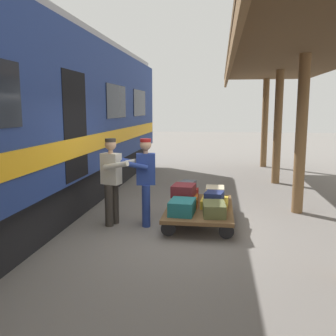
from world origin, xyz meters
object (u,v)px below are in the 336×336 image
(suitcase_red_plastic, at_px, (188,194))
(suitcase_slate_roller, at_px, (186,186))
(train_car, at_px, (1,120))
(suitcase_maroon_trunk, at_px, (184,190))
(suitcase_cream_canvas, at_px, (215,193))
(suitcase_navy_fabric, at_px, (214,196))
(suitcase_yellow_case, at_px, (214,203))
(suitcase_olive_duffel, at_px, (214,209))
(porter_by_door, at_px, (112,179))
(suitcase_orange_carryall, at_px, (185,201))
(suitcase_teal_softside, at_px, (182,207))
(luggage_cart, at_px, (200,209))
(porter_in_overalls, at_px, (145,179))

(suitcase_red_plastic, height_order, suitcase_slate_roller, suitcase_slate_roller)
(train_car, distance_m, suitcase_maroon_trunk, 3.79)
(suitcase_cream_canvas, height_order, suitcase_navy_fabric, suitcase_navy_fabric)
(suitcase_yellow_case, bearing_deg, suitcase_olive_duffel, 90.00)
(porter_by_door, bearing_deg, suitcase_maroon_trunk, -164.21)
(suitcase_orange_carryall, distance_m, suitcase_cream_canvas, 0.83)
(suitcase_red_plastic, xyz_separation_m, porter_by_door, (1.40, 0.95, 0.48))
(train_car, bearing_deg, suitcase_teal_softside, 179.87)
(suitcase_red_plastic, height_order, suitcase_cream_canvas, suitcase_cream_canvas)
(train_car, distance_m, luggage_cart, 4.22)
(suitcase_cream_canvas, distance_m, porter_by_door, 2.24)
(suitcase_teal_softside, relative_size, suitcase_cream_canvas, 1.21)
(suitcase_cream_canvas, xyz_separation_m, suitcase_maroon_trunk, (0.62, 0.57, 0.17))
(suitcase_navy_fabric, distance_m, suitcase_maroon_trunk, 0.62)
(suitcase_teal_softside, height_order, suitcase_maroon_trunk, suitcase_maroon_trunk)
(train_car, xyz_separation_m, suitcase_cream_canvas, (-4.08, -1.18, -1.58))
(suitcase_red_plastic, relative_size, suitcase_slate_roller, 0.89)
(suitcase_slate_roller, bearing_deg, suitcase_teal_softside, 91.87)
(suitcase_slate_roller, bearing_deg, suitcase_maroon_trunk, 89.97)
(suitcase_yellow_case, bearing_deg, suitcase_maroon_trunk, -2.32)
(suitcase_orange_carryall, bearing_deg, train_car, 9.47)
(suitcase_maroon_trunk, xyz_separation_m, porter_in_overalls, (0.72, 0.32, 0.28))
(suitcase_yellow_case, relative_size, suitcase_olive_duffel, 0.91)
(suitcase_red_plastic, bearing_deg, luggage_cart, 116.14)
(suitcase_slate_roller, bearing_deg, suitcase_orange_carryall, 93.83)
(suitcase_cream_canvas, relative_size, porter_in_overalls, 0.29)
(suitcase_teal_softside, distance_m, suitcase_orange_carryall, 0.59)
(suitcase_teal_softside, xyz_separation_m, suitcase_orange_carryall, (0.00, -0.59, -0.04))
(luggage_cart, relative_size, suitcase_orange_carryall, 3.80)
(luggage_cart, distance_m, porter_in_overalls, 1.26)
(suitcase_navy_fabric, bearing_deg, suitcase_red_plastic, -47.53)
(suitcase_cream_canvas, bearing_deg, suitcase_yellow_case, 90.00)
(suitcase_teal_softside, relative_size, suitcase_slate_roller, 1.11)
(suitcase_teal_softside, bearing_deg, suitcase_orange_carryall, -90.00)
(suitcase_navy_fabric, xyz_separation_m, porter_by_door, (1.97, 0.32, 0.35))
(luggage_cart, height_order, suitcase_red_plastic, suitcase_red_plastic)
(luggage_cart, bearing_deg, suitcase_cream_canvas, -116.14)
(train_car, height_order, suitcase_orange_carryall, train_car)
(luggage_cart, height_order, suitcase_teal_softside, suitcase_teal_softside)
(suitcase_yellow_case, distance_m, suitcase_cream_canvas, 0.60)
(luggage_cart, xyz_separation_m, suitcase_navy_fabric, (-0.28, 0.03, 0.28))
(luggage_cart, bearing_deg, suitcase_olive_duffel, 116.14)
(suitcase_red_plastic, bearing_deg, porter_by_door, 34.28)
(suitcase_maroon_trunk, bearing_deg, luggage_cart, 175.63)
(suitcase_red_plastic, height_order, suitcase_olive_duffel, suitcase_olive_duffel)
(suitcase_teal_softside, bearing_deg, luggage_cart, -116.14)
(suitcase_cream_canvas, distance_m, suitcase_maroon_trunk, 0.86)
(luggage_cart, relative_size, suitcase_red_plastic, 4.51)
(suitcase_cream_canvas, bearing_deg, suitcase_red_plastic, 0.00)
(suitcase_navy_fabric, bearing_deg, suitcase_slate_roller, -44.27)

